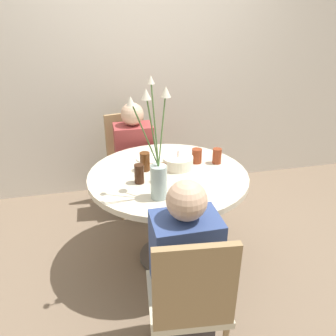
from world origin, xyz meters
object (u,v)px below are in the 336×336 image
(chair_near_front, at_px, (129,156))
(chair_left_flank, at_px, (190,298))
(drink_glass_2, at_px, (162,173))
(drink_glass_3, at_px, (139,174))
(person_boy, at_px, (184,277))
(side_plate, at_px, (149,158))
(person_woman, at_px, (135,164))
(drink_glass_1, at_px, (217,156))
(drink_glass_0, at_px, (145,162))
(birthday_cake, at_px, (178,162))
(drink_glass_4, at_px, (197,156))
(flower_vase, at_px, (157,164))

(chair_near_front, xyz_separation_m, chair_left_flank, (0.09, -1.80, 0.00))
(drink_glass_2, distance_m, drink_glass_3, 0.15)
(drink_glass_2, xyz_separation_m, person_boy, (-0.01, -0.64, -0.31))
(side_plate, xyz_separation_m, drink_glass_2, (0.02, -0.39, 0.06))
(drink_glass_3, relative_size, person_woman, 0.12)
(side_plate, height_order, drink_glass_1, drink_glass_1)
(chair_near_front, relative_size, drink_glass_2, 7.23)
(drink_glass_0, height_order, person_woman, person_woman)
(chair_left_flank, height_order, birthday_cake, chair_left_flank)
(drink_glass_3, bearing_deg, person_boy, -78.01)
(drink_glass_2, bearing_deg, drink_glass_0, 113.36)
(drink_glass_1, relative_size, drink_glass_4, 1.06)
(chair_left_flank, distance_m, drink_glass_1, 1.15)
(birthday_cake, bearing_deg, side_plate, 131.51)
(chair_left_flank, height_order, drink_glass_3, chair_left_flank)
(birthday_cake, xyz_separation_m, drink_glass_4, (0.16, 0.05, 0.01))
(drink_glass_1, height_order, drink_glass_2, drink_glass_2)
(chair_near_front, xyz_separation_m, birthday_cake, (0.28, -0.82, 0.27))
(drink_glass_3, height_order, person_boy, person_boy)
(side_plate, relative_size, drink_glass_3, 1.57)
(chair_near_front, relative_size, chair_left_flank, 1.00)
(birthday_cake, distance_m, drink_glass_1, 0.30)
(birthday_cake, distance_m, drink_glass_4, 0.17)
(chair_near_front, xyz_separation_m, drink_glass_3, (-0.03, -0.99, 0.30))
(chair_near_front, height_order, birthday_cake, chair_near_front)
(drink_glass_3, xyz_separation_m, person_woman, (0.07, 0.84, -0.31))
(drink_glass_2, height_order, drink_glass_4, drink_glass_2)
(chair_left_flank, bearing_deg, birthday_cake, -94.73)
(birthday_cake, distance_m, person_boy, 0.89)
(side_plate, height_order, drink_glass_4, drink_glass_4)
(birthday_cake, bearing_deg, drink_glass_1, 1.71)
(drink_glass_4, bearing_deg, chair_left_flank, -108.48)
(chair_near_front, distance_m, flower_vase, 1.29)
(flower_vase, distance_m, drink_glass_2, 0.26)
(chair_near_front, height_order, drink_glass_0, chair_near_front)
(birthday_cake, relative_size, flower_vase, 0.31)
(birthday_cake, height_order, person_boy, person_boy)
(chair_left_flank, bearing_deg, side_plate, -84.47)
(chair_near_front, xyz_separation_m, side_plate, (0.10, -0.62, 0.23))
(birthday_cake, bearing_deg, flower_vase, -120.33)
(drink_glass_3, height_order, drink_glass_4, drink_glass_3)
(chair_left_flank, xyz_separation_m, drink_glass_0, (-0.06, 0.99, 0.30))
(drink_glass_4, distance_m, person_boy, 0.99)
(birthday_cake, relative_size, side_plate, 1.08)
(chair_near_front, bearing_deg, person_woman, -90.00)
(flower_vase, distance_m, side_plate, 0.63)
(birthday_cake, relative_size, drink_glass_1, 1.92)
(drink_glass_1, distance_m, person_boy, 1.01)
(flower_vase, xyz_separation_m, drink_glass_2, (0.07, 0.19, -0.16))
(birthday_cake, relative_size, drink_glass_4, 2.03)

